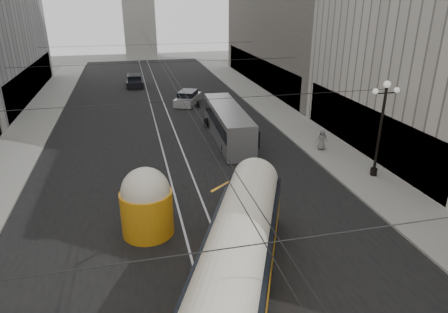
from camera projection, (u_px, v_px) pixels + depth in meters
road at (165, 127)px, 37.28m from camera, size 20.00×85.00×0.02m
sidewalk_left at (34, 124)px, 37.83m from camera, size 4.00×72.00×0.15m
sidewalk_right at (273, 109)px, 42.99m from camera, size 4.00×72.00×0.15m
rail_left at (157, 127)px, 37.12m from camera, size 0.12×85.00×0.04m
rail_right at (173, 126)px, 37.44m from camera, size 0.12×85.00×0.04m
lamppost_right_mid at (381, 124)px, 25.51m from camera, size 1.86×0.44×6.37m
catenary at (163, 65)px, 34.19m from camera, size 25.00×72.00×0.23m
streetcar at (234, 274)px, 14.80m from camera, size 8.33×15.40×3.65m
city_bus at (228, 122)px, 33.42m from camera, size 2.73×10.97×2.77m
sedan_white_far at (188, 98)px, 44.81m from camera, size 3.76×5.15×1.51m
sedan_dark_far at (135, 81)px, 53.68m from camera, size 2.21×4.99×1.55m
pedestrian_sidewalk_right at (322, 139)px, 31.04m from camera, size 0.91×0.70×1.65m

